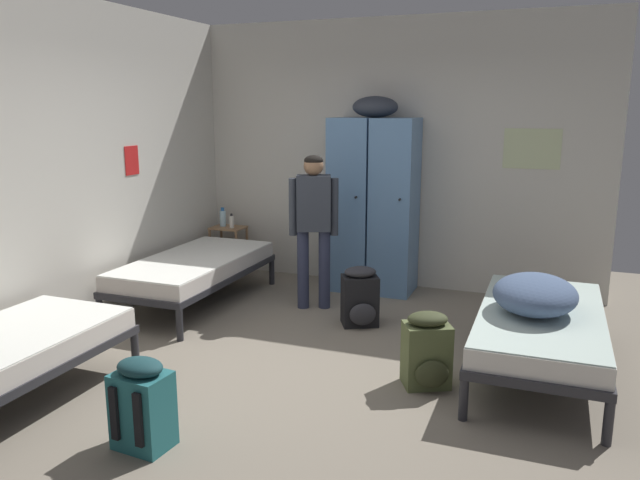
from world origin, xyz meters
name	(u,v)px	position (x,y,z in m)	size (l,w,h in m)	color
ground_plane	(309,366)	(0.00, 0.00, 0.00)	(7.81, 7.81, 0.00)	gray
room_backdrop	(243,162)	(-1.16, 1.19, 1.44)	(4.52, 4.94, 2.89)	beige
locker_bank	(373,202)	(-0.12, 2.16, 0.97)	(0.90, 0.55, 2.07)	#5B84B2
shelf_unit	(229,245)	(-1.90, 2.18, 0.35)	(0.38, 0.30, 0.57)	#99704C
bed_left_rear	(194,267)	(-1.65, 1.03, 0.38)	(0.90, 1.90, 0.49)	#28282D
bed_right	(540,325)	(1.65, 0.50, 0.38)	(0.90, 1.90, 0.49)	#28282D
bedding_heap	(535,294)	(1.60, 0.46, 0.63)	(0.60, 0.75, 0.27)	slate
person_traveler	(314,217)	(-0.49, 1.34, 0.91)	(0.45, 0.30, 1.51)	#2D334C
water_bottle	(223,218)	(-1.98, 2.20, 0.67)	(0.07, 0.07, 0.22)	#B2DBEA
lotion_bottle	(232,222)	(-1.83, 2.14, 0.65)	(0.05, 0.05, 0.17)	white
backpack_teal	(144,405)	(-0.48, -1.40, 0.26)	(0.34, 0.36, 0.55)	#23666B
backpack_black	(360,298)	(0.09, 1.03, 0.26)	(0.40, 0.41, 0.55)	black
backpack_olive	(427,351)	(0.91, -0.01, 0.26)	(0.39, 0.41, 0.55)	#566038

